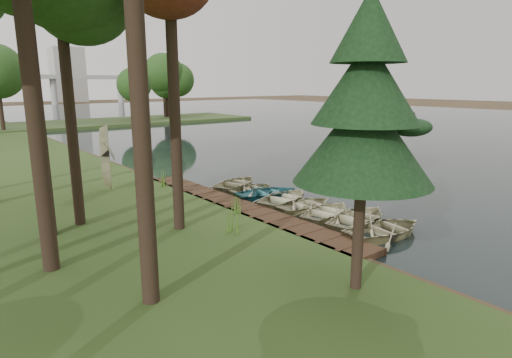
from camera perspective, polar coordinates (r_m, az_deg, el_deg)
ground at (r=22.14m, az=0.88°, el=-3.46°), size 300.00×300.00×0.00m
water at (r=57.10m, az=11.40°, el=6.24°), size 130.00×200.00×0.05m
boardwalk at (r=21.16m, az=-2.46°, el=-3.82°), size 1.60×16.00×0.30m
peninsula at (r=70.05m, az=-20.82°, el=6.97°), size 50.00×14.00×0.45m
far_trees at (r=68.84m, az=-23.91°, el=11.82°), size 45.60×5.60×8.80m
bridge at (r=138.82m, az=-28.62°, el=11.52°), size 95.90×4.00×8.60m
building_a at (r=162.36m, az=-23.77°, el=12.60°), size 10.00×8.00×18.00m
rowboat_0 at (r=18.20m, az=16.86°, el=-6.18°), size 4.13×3.24×0.78m
rowboat_1 at (r=19.34m, az=13.60°, el=-4.85°), size 4.23×3.33×0.79m
rowboat_2 at (r=20.14m, az=9.52°, el=-4.11°), size 3.79×3.08×0.69m
rowboat_3 at (r=21.17m, az=6.74°, el=-3.21°), size 3.28×2.35×0.68m
rowboat_4 at (r=22.13m, az=3.93°, el=-2.34°), size 4.23×3.51×0.76m
rowboat_5 at (r=23.16m, az=1.52°, el=-1.67°), size 4.02×3.24×0.74m
rowboat_6 at (r=24.31m, az=-0.63°, el=-1.11°), size 3.03×2.19×0.62m
rowboat_7 at (r=25.39m, az=-2.56°, el=-0.39°), size 4.30×3.75×0.74m
stored_rowboat at (r=25.22m, az=-18.89°, el=-0.57°), size 4.26×3.65×0.75m
pine_tree at (r=11.91m, az=14.36°, el=9.16°), size 3.80×3.80×8.26m
reeds_0 at (r=17.11m, az=-2.97°, el=-5.65°), size 0.60×0.60×0.95m
reeds_1 at (r=19.45m, az=-2.66°, el=-3.46°), size 0.60×0.60×0.90m
reeds_2 at (r=25.65m, az=-15.31°, el=0.29°), size 0.60×0.60×1.11m
reeds_3 at (r=25.34m, az=-12.15°, el=0.13°), size 0.60×0.60×0.95m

